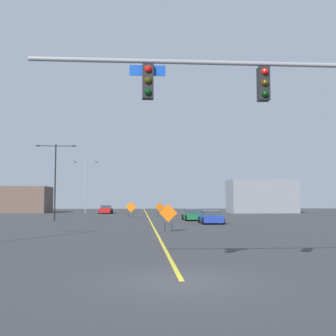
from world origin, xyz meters
TOP-DOWN VIEW (x-y plane):
  - ground at (0.00, 0.00)m, footprint 181.71×181.71m
  - road_centre_stripe at (0.00, 50.47)m, footprint 0.16×100.95m
  - traffic_signal_assembly at (4.57, -0.02)m, footprint 14.44×0.44m
  - street_lamp_near_right at (-10.02, 58.00)m, footprint 3.95×0.24m
  - street_lamp_mid_left at (-10.49, 34.72)m, footprint 4.37×0.24m
  - construction_sign_median_near at (-2.23, 41.39)m, footprint 1.37×0.24m
  - construction_sign_right_shoulder at (0.91, 18.64)m, footprint 1.33×0.10m
  - construction_sign_right_lane at (1.48, 42.34)m, footprint 1.25×0.33m
  - car_green_distant at (4.82, 35.08)m, footprint 2.15×4.26m
  - car_blue_passing at (5.79, 28.63)m, footprint 2.17×4.00m
  - car_red_mid at (-6.64, 57.93)m, footprint 2.08×4.34m
  - roadside_building_west at (-22.31, 62.46)m, footprint 10.86×7.46m
  - roadside_building_east at (19.89, 59.26)m, footprint 11.25×6.44m

SIDE VIEW (x-z plane):
  - ground at x=0.00m, z-range 0.00..0.00m
  - road_centre_stripe at x=0.00m, z-range 0.00..0.01m
  - car_green_distant at x=4.82m, z-range -0.04..1.24m
  - car_blue_passing at x=5.79m, z-range -0.03..1.27m
  - car_red_mid at x=-6.64m, z-range -0.04..1.33m
  - construction_sign_right_lane at x=1.48m, z-range 0.25..2.22m
  - construction_sign_right_shoulder at x=0.91m, z-range 0.26..2.31m
  - construction_sign_median_near at x=-2.23m, z-range 0.26..2.32m
  - roadside_building_west at x=-22.31m, z-range 0.00..4.52m
  - roadside_building_east at x=19.89m, z-range 0.00..5.65m
  - street_lamp_mid_left at x=-10.49m, z-range 0.82..9.26m
  - street_lamp_near_right at x=-10.02m, z-range 0.79..9.43m
  - traffic_signal_assembly at x=4.57m, z-range 1.85..9.16m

